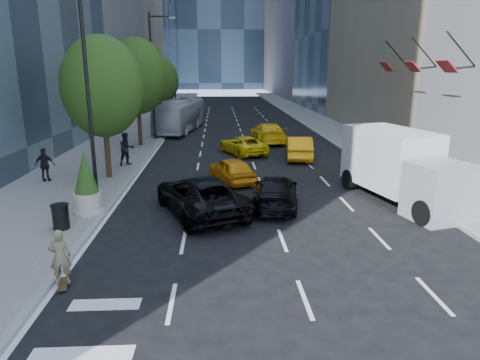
{
  "coord_description": "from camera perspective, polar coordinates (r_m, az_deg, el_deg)",
  "views": [
    {
      "loc": [
        -1.24,
        -14.02,
        5.92
      ],
      "look_at": [
        -0.38,
        2.41,
        1.6
      ],
      "focal_mm": 32.0,
      "sensor_mm": 36.0,
      "label": 1
    }
  ],
  "objects": [
    {
      "name": "ground",
      "position": [
        15.27,
        1.91,
        -8.11
      ],
      "size": [
        160.0,
        160.0,
        0.0
      ],
      "primitive_type": "plane",
      "color": "black",
      "rests_on": "ground"
    },
    {
      "name": "sidewalk_left",
      "position": [
        45.08,
        -12.98,
        6.89
      ],
      "size": [
        6.0,
        120.0,
        0.15
      ],
      "primitive_type": "cube",
      "color": "slate",
      "rests_on": "ground"
    },
    {
      "name": "sidewalk_right",
      "position": [
        45.81,
        11.32,
        7.09
      ],
      "size": [
        4.0,
        120.0,
        0.15
      ],
      "primitive_type": "cube",
      "color": "slate",
      "rests_on": "ground"
    },
    {
      "name": "lamp_near",
      "position": [
        18.72,
        -19.31,
        13.59
      ],
      "size": [
        2.13,
        0.22,
        10.0
      ],
      "color": "black",
      "rests_on": "sidewalk_left"
    },
    {
      "name": "lamp_far",
      "position": [
        36.38,
        -11.39,
        14.26
      ],
      "size": [
        2.13,
        0.22,
        10.0
      ],
      "color": "black",
      "rests_on": "sidewalk_left"
    },
    {
      "name": "tree_near",
      "position": [
        23.8,
        -17.89,
        11.73
      ],
      "size": [
        4.2,
        4.2,
        7.46
      ],
      "color": "black",
      "rests_on": "sidewalk_left"
    },
    {
      "name": "tree_mid",
      "position": [
        33.56,
        -13.6,
        13.28
      ],
      "size": [
        4.5,
        4.5,
        7.99
      ],
      "color": "black",
      "rests_on": "sidewalk_left"
    },
    {
      "name": "tree_far",
      "position": [
        46.42,
        -10.64,
        12.86
      ],
      "size": [
        3.9,
        3.9,
        6.92
      ],
      "color": "black",
      "rests_on": "sidewalk_left"
    },
    {
      "name": "traffic_signal",
      "position": [
        54.29,
        -8.67,
        12.77
      ],
      "size": [
        2.48,
        0.53,
        5.2
      ],
      "color": "black",
      "rests_on": "sidewalk_left"
    },
    {
      "name": "facade_flags",
      "position": [
        26.8,
        24.08,
        14.05
      ],
      "size": [
        1.85,
        13.3,
        2.05
      ],
      "color": "black",
      "rests_on": "ground"
    },
    {
      "name": "skateboarder",
      "position": [
        12.91,
        -22.81,
        -9.89
      ],
      "size": [
        0.65,
        0.51,
        1.59
      ],
      "primitive_type": "imported",
      "rotation": [
        0.0,
        0.0,
        3.38
      ],
      "color": "olive",
      "rests_on": "ground"
    },
    {
      "name": "black_sedan_lincoln",
      "position": [
        17.87,
        -5.31,
        -2.03
      ],
      "size": [
        4.55,
        6.27,
        1.58
      ],
      "primitive_type": "imported",
      "rotation": [
        0.0,
        0.0,
        3.52
      ],
      "color": "black",
      "rests_on": "ground"
    },
    {
      "name": "black_sedan_mercedes",
      "position": [
        18.79,
        4.74,
        -1.53
      ],
      "size": [
        2.62,
        4.92,
        1.36
      ],
      "primitive_type": "imported",
      "rotation": [
        0.0,
        0.0,
        2.98
      ],
      "color": "black",
      "rests_on": "ground"
    },
    {
      "name": "taxi_a",
      "position": [
        22.82,
        -1.09,
        1.38
      ],
      "size": [
        2.74,
        4.17,
        1.32
      ],
      "primitive_type": "imported",
      "rotation": [
        0.0,
        0.0,
        3.47
      ],
      "color": "orange",
      "rests_on": "ground"
    },
    {
      "name": "taxi_b",
      "position": [
        29.01,
        7.88,
        4.32
      ],
      "size": [
        2.22,
        4.79,
        1.52
      ],
      "primitive_type": "imported",
      "rotation": [
        0.0,
        0.0,
        3.01
      ],
      "color": "#FCA60D",
      "rests_on": "ground"
    },
    {
      "name": "taxi_c",
      "position": [
        30.32,
        0.34,
        4.68
      ],
      "size": [
        3.72,
        5.08,
        1.28
      ],
      "primitive_type": "imported",
      "rotation": [
        0.0,
        0.0,
        3.53
      ],
      "color": "yellow",
      "rests_on": "ground"
    },
    {
      "name": "taxi_d",
      "position": [
        35.13,
        3.71,
        6.3
      ],
      "size": [
        2.7,
        5.7,
        1.6
      ],
      "primitive_type": "imported",
      "rotation": [
        0.0,
        0.0,
        3.22
      ],
      "color": "yellow",
      "rests_on": "ground"
    },
    {
      "name": "city_bus",
      "position": [
        41.97,
        -7.94,
        8.54
      ],
      "size": [
        4.27,
        11.1,
        3.02
      ],
      "primitive_type": "imported",
      "rotation": [
        0.0,
        0.0,
        -0.16
      ],
      "color": "#BBBEC2",
      "rests_on": "ground"
    },
    {
      "name": "box_truck",
      "position": [
        20.53,
        20.7,
        1.67
      ],
      "size": [
        3.94,
        7.05,
        3.19
      ],
      "rotation": [
        0.0,
        0.0,
        0.25
      ],
      "color": "silver",
      "rests_on": "ground"
    },
    {
      "name": "pedestrian_a",
      "position": [
        26.96,
        -14.89,
        4.02
      ],
      "size": [
        1.23,
        1.17,
        2.0
      ],
      "primitive_type": "imported",
      "rotation": [
        0.0,
        0.0,
        0.59
      ],
      "color": "black",
      "rests_on": "sidewalk_left"
    },
    {
      "name": "pedestrian_b",
      "position": [
        24.47,
        -24.56,
        1.85
      ],
      "size": [
        1.05,
        0.46,
        1.77
      ],
      "primitive_type": "imported",
      "rotation": [
        0.0,
        0.0,
        3.11
      ],
      "color": "black",
      "rests_on": "sidewalk_left"
    },
    {
      "name": "trash_can",
      "position": [
        17.12,
        -22.8,
        -4.6
      ],
      "size": [
        0.6,
        0.6,
        0.89
      ],
      "primitive_type": "cylinder",
      "color": "black",
      "rests_on": "sidewalk_left"
    },
    {
      "name": "planter_shrub",
      "position": [
        18.41,
        -19.82,
        -0.48
      ],
      "size": [
        1.07,
        1.07,
        2.57
      ],
      "color": "beige",
      "rests_on": "sidewalk_left"
    }
  ]
}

